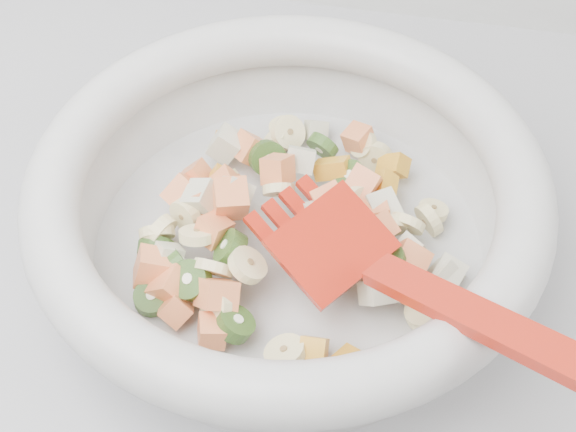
# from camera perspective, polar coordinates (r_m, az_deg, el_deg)

# --- Properties ---
(mixing_bowl) EXTENTS (0.43, 0.38, 0.15)m
(mixing_bowl) POSITION_cam_1_polar(r_m,az_deg,el_deg) (0.61, 0.05, 0.45)
(mixing_bowl) COLOR silver
(mixing_bowl) RESTS_ON counter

